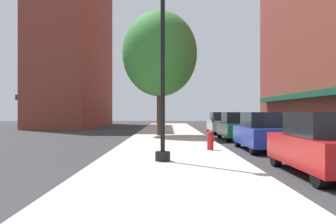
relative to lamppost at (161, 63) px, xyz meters
name	(u,v)px	position (x,y,z in m)	size (l,w,h in m)	color
ground_plane	(230,138)	(4.26, 12.08, -3.20)	(90.00, 90.00, 0.00)	#2D2D30
sidewalk_slab	(168,136)	(0.26, 13.08, -3.14)	(4.80, 50.00, 0.12)	#B7B2A8
building_far_background	(74,46)	(-10.76, 31.08, 6.23)	(6.80, 18.00, 18.91)	brown
lamppost	(161,63)	(0.00, 0.00, 0.00)	(0.48, 0.48, 5.90)	black
fire_hydrant	(209,140)	(1.90, 3.35, -2.68)	(0.33, 0.26, 0.79)	red
parking_meter_near	(212,127)	(2.31, 5.81, -2.25)	(0.14, 0.09, 1.31)	slate
tree_near	(159,54)	(-0.38, 12.72, 2.34)	(4.96, 4.96, 8.29)	#422D1E
car_red	(323,145)	(4.26, -1.96, -2.39)	(1.80, 4.30, 1.66)	black
car_blue	(262,132)	(4.26, 4.17, -2.39)	(1.80, 4.30, 1.66)	black
car_green	(236,126)	(4.26, 10.09, -2.39)	(1.80, 4.30, 1.66)	black
car_silver	(220,123)	(4.26, 16.30, -2.39)	(1.80, 4.30, 1.66)	black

